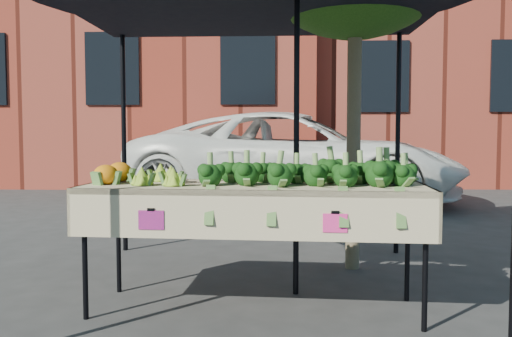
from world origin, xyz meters
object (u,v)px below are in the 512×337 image
Objects in this scene: table at (255,247)px; vehicle at (296,38)px; canopy at (252,120)px; street_tree at (354,67)px.

vehicle is at bearing 85.83° from table.
canopy is (-0.05, 0.47, 0.92)m from table.
table is at bearing -124.63° from street_tree.
street_tree reaches higher than canopy.
street_tree is at bearing 40.34° from canopy.
vehicle reaches higher than table.
canopy is at bearing 95.55° from table.
street_tree is at bearing -163.98° from vehicle.
canopy reaches higher than table.
vehicle is at bearing 85.02° from canopy.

